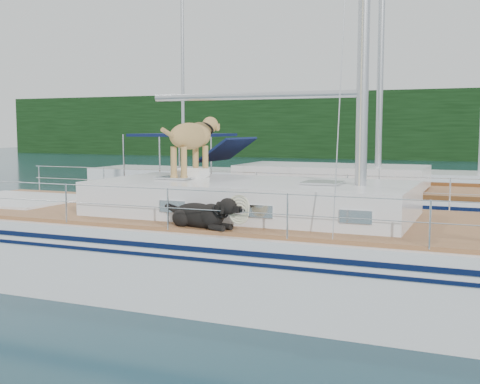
% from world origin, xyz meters
% --- Properties ---
extents(ground, '(120.00, 120.00, 0.00)m').
position_xyz_m(ground, '(0.00, 0.00, 0.00)').
color(ground, black).
rests_on(ground, ground).
extents(tree_line, '(90.00, 3.00, 6.00)m').
position_xyz_m(tree_line, '(0.00, 45.00, 3.00)').
color(tree_line, black).
rests_on(tree_line, ground).
extents(shore_bank, '(92.00, 1.00, 1.20)m').
position_xyz_m(shore_bank, '(0.00, 46.20, 0.60)').
color(shore_bank, '#595147').
rests_on(shore_bank, ground).
extents(main_sailboat, '(12.00, 3.80, 14.01)m').
position_xyz_m(main_sailboat, '(0.09, -0.00, 0.69)').
color(main_sailboat, silver).
rests_on(main_sailboat, ground).
extents(neighbor_sailboat, '(11.00, 3.50, 13.30)m').
position_xyz_m(neighbor_sailboat, '(-0.52, 6.27, 0.63)').
color(neighbor_sailboat, silver).
rests_on(neighbor_sailboat, ground).
extents(bg_boat_west, '(8.00, 3.00, 11.65)m').
position_xyz_m(bg_boat_west, '(-8.00, 14.00, 0.45)').
color(bg_boat_west, silver).
rests_on(bg_boat_west, ground).
extents(bg_boat_center, '(7.20, 3.00, 11.65)m').
position_xyz_m(bg_boat_center, '(4.00, 16.00, 0.45)').
color(bg_boat_center, silver).
rests_on(bg_boat_center, ground).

